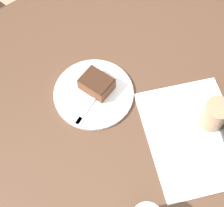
% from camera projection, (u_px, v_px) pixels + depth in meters
% --- Properties ---
extents(ground_plane, '(12.00, 12.00, 0.00)m').
position_uv_depth(ground_plane, '(124.00, 179.00, 1.61)').
color(ground_plane, gray).
extents(dining_table, '(1.40, 1.40, 0.70)m').
position_uv_depth(dining_table, '(130.00, 137.00, 1.08)').
color(dining_table, '#4C3323').
rests_on(dining_table, ground_plane).
extents(paper_document, '(0.46, 0.43, 0.00)m').
position_uv_depth(paper_document, '(193.00, 135.00, 0.97)').
color(paper_document, white).
rests_on(paper_document, dining_table).
extents(plate, '(0.26, 0.26, 0.01)m').
position_uv_depth(plate, '(94.00, 93.00, 1.03)').
color(plate, white).
rests_on(plate, dining_table).
extents(cake_slice, '(0.11, 0.09, 0.05)m').
position_uv_depth(cake_slice, '(97.00, 84.00, 1.01)').
color(cake_slice, brown).
rests_on(cake_slice, plate).
extents(fork, '(0.06, 0.17, 0.00)m').
position_uv_depth(fork, '(88.00, 108.00, 1.00)').
color(fork, silver).
rests_on(fork, plate).
extents(coffee_glass, '(0.08, 0.08, 0.10)m').
position_uv_depth(coffee_glass, '(214.00, 115.00, 0.94)').
color(coffee_glass, '#997556').
rests_on(coffee_glass, dining_table).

